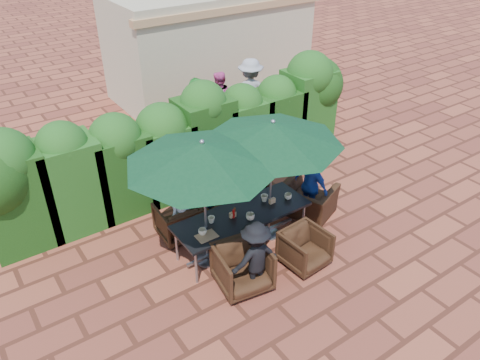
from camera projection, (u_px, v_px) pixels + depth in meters
ground at (246, 239)px, 9.05m from camera, size 80.00×80.00×0.00m
dining_table at (242, 217)px, 8.52m from camera, size 2.58×0.90×0.75m
umbrella_left at (202, 154)px, 7.37m from camera, size 2.56×2.56×2.46m
umbrella_right at (273, 133)px, 8.00m from camera, size 2.49×2.49×2.46m
chair_far_left at (178, 219)px, 8.95m from camera, size 0.79×0.74×0.78m
chair_far_mid at (213, 210)px, 9.21m from camera, size 0.87×0.83×0.77m
chair_far_right at (243, 192)px, 9.74m from camera, size 0.80×0.76×0.78m
chair_near_left at (243, 266)px, 7.78m from camera, size 0.96×0.91×0.87m
chair_near_right at (305, 247)px, 8.26m from camera, size 0.79×0.75×0.76m
chair_end_right at (308, 195)px, 9.53m from camera, size 1.01×1.21×0.91m
adult_far_left at (181, 212)px, 8.83m from camera, size 0.65×0.53×1.14m
adult_far_mid at (216, 197)px, 9.27m from camera, size 0.46×0.40×1.13m
adult_far_right at (253, 181)px, 9.64m from camera, size 0.67×0.48×1.28m
adult_near_left at (255, 258)px, 7.59m from camera, size 0.90×0.48×1.35m
adult_end_right at (311, 186)px, 9.36m from camera, size 0.49×0.87×1.42m
child_left at (191, 210)px, 9.22m from camera, size 0.31×0.28×0.76m
child_right at (228, 196)px, 9.66m from camera, size 0.28×0.23×0.73m
pedestrian_a at (198, 108)px, 12.36m from camera, size 1.64×0.90×1.66m
pedestrian_b at (219, 100)px, 12.86m from camera, size 0.88×0.68×1.61m
pedestrian_c at (250, 93)px, 12.96m from camera, size 1.34×1.10×1.91m
cup_a at (202, 232)px, 7.95m from camera, size 0.14×0.14×0.11m
cup_b at (211, 220)px, 8.23m from camera, size 0.13×0.13×0.12m
cup_c at (250, 217)px, 8.31m from camera, size 0.16×0.16×0.12m
cup_d at (264, 198)px, 8.80m from camera, size 0.14×0.14×0.13m
cup_e at (288, 196)px, 8.86m from camera, size 0.14×0.14×0.11m
ketchup_bottle at (234, 214)px, 8.34m from camera, size 0.04×0.04×0.17m
sauce_bottle at (235, 212)px, 8.39m from camera, size 0.04×0.04×0.17m
serving_tray at (207, 236)px, 7.92m from camera, size 0.35×0.25×0.02m
number_block_left at (233, 215)px, 8.38m from camera, size 0.12×0.06×0.10m
number_block_right at (272, 201)px, 8.75m from camera, size 0.12×0.06×0.10m
hedge_wall at (177, 136)px, 9.91m from camera, size 9.10×1.60×2.51m
building at (209, 43)px, 14.76m from camera, size 6.20×3.08×3.20m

